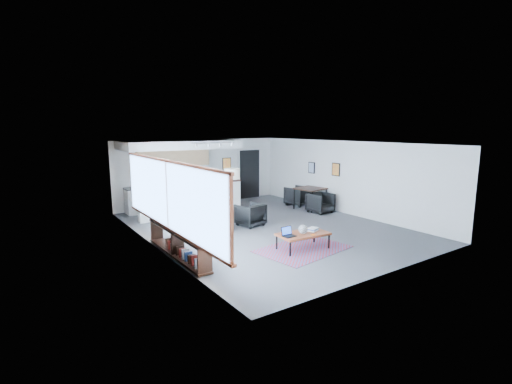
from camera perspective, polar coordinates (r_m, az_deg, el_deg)
room at (r=11.34m, az=1.44°, el=0.95°), size 7.02×9.02×2.62m
window at (r=8.90m, az=-13.44°, el=-0.77°), size 0.10×5.95×1.66m
console at (r=9.09m, az=-11.85°, el=-7.82°), size 0.35×3.00×0.80m
kitchenette at (r=13.98m, az=-11.54°, el=2.76°), size 4.20×1.96×2.60m
doorway at (r=16.27m, az=-1.07°, el=2.87°), size 1.10×0.12×2.15m
track_light at (r=12.78m, az=-6.53°, el=7.43°), size 1.60×0.07×0.15m
wall_art_lower at (r=13.88m, az=12.19°, el=3.41°), size 0.03×0.38×0.48m
wall_art_upper at (r=14.81m, az=8.54°, el=3.72°), size 0.03×0.34×0.44m
kilim_rug at (r=9.63m, az=7.20°, el=-8.69°), size 2.46×1.85×0.01m
coffee_table at (r=9.51m, az=7.25°, el=-6.48°), size 1.35×0.80×0.42m
laptop at (r=9.21m, az=4.93°, el=-6.36°), size 0.32×0.27×0.22m
ceramic_pot at (r=9.41m, az=7.25°, el=-5.72°), size 0.23×0.23×0.23m
book_stack at (r=9.73m, az=8.71°, el=-5.69°), size 0.35×0.31×0.09m
coaster at (r=9.38m, az=8.75°, el=-6.53°), size 0.12×0.12×0.01m
armchair_left at (r=11.03m, az=-6.06°, el=-4.24°), size 0.76×0.71×0.76m
armchair_right at (r=11.69m, az=-0.89°, el=-3.32°), size 0.87×0.83×0.78m
floor_lamp at (r=11.93m, az=-3.72°, el=2.51°), size 0.52×0.52×1.77m
dining_table at (r=14.14m, az=8.35°, el=0.33°), size 1.10×1.10×0.81m
dining_chair_near at (r=13.67m, az=9.87°, el=-1.75°), size 0.70×0.66×0.68m
dining_chair_far at (r=14.85m, az=6.42°, el=-0.68°), size 0.82×0.78×0.71m
microwave at (r=14.58m, az=-10.59°, el=2.07°), size 0.59×0.36×0.39m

